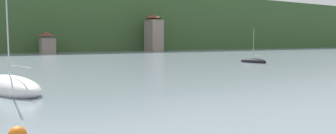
% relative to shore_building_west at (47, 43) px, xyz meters
% --- Properties ---
extents(wooded_hillside, '(352.00, 48.97, 48.34)m').
position_rel_shore_building_west_xyz_m(wooded_hillside, '(-2.22, 33.68, 5.03)').
color(wooded_hillside, '#38562D').
rests_on(wooded_hillside, ground_plane).
extents(shore_building_west, '(3.24, 6.06, 5.14)m').
position_rel_shore_building_west_xyz_m(shore_building_west, '(0.00, 0.00, 0.00)').
color(shore_building_west, gray).
rests_on(shore_building_west, ground_plane).
extents(shore_building_westcentral, '(3.63, 5.99, 10.47)m').
position_rel_shore_building_west_xyz_m(shore_building_westcentral, '(28.51, -0.04, 2.60)').
color(shore_building_westcentral, gray).
rests_on(shore_building_westcentral, ground_plane).
extents(sailboat_far_3, '(1.90, 4.23, 4.99)m').
position_rel_shore_building_west_xyz_m(sailboat_far_3, '(20.15, -47.42, -2.28)').
color(sailboat_far_3, black).
rests_on(sailboat_far_3, ground_plane).
extents(sailboat_mid_4, '(4.22, 7.08, 8.81)m').
position_rel_shore_building_west_xyz_m(sailboat_mid_4, '(-10.43, -58.39, -2.17)').
color(sailboat_mid_4, white).
rests_on(sailboat_mid_4, ground_plane).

